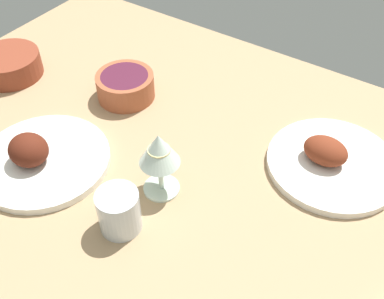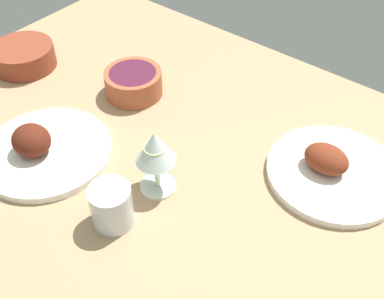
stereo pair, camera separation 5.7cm
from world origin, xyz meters
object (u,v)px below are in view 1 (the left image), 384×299
bowl_potatoes (9,64)px  plate_center_main (40,158)px  bowl_onions (125,85)px  wine_glass (158,152)px  plate_near_viewer (331,161)px  water_tumbler (119,211)px

bowl_potatoes → plate_center_main: bearing=-31.1°
bowl_onions → wine_glass: wine_glass is taller
plate_center_main → plate_near_viewer: 58.17cm
bowl_potatoes → wine_glass: (53.39, -9.64, 6.83)cm
bowl_potatoes → wine_glass: size_ratio=1.10×
plate_near_viewer → bowl_potatoes: plate_near_viewer is taller
plate_near_viewer → bowl_onions: size_ratio=1.96×
bowl_potatoes → water_tumbler: 56.62cm
bowl_potatoes → water_tumbler: size_ratio=1.85×
water_tumbler → plate_near_viewer: bearing=53.6°
plate_center_main → bowl_potatoes: bearing=148.9°
bowl_onions → bowl_potatoes: bearing=-163.0°
water_tumbler → wine_glass: bearing=86.5°
bowl_potatoes → wine_glass: bearing=-10.2°
bowl_onions → water_tumbler: water_tumbler is taller
plate_near_viewer → bowl_onions: bearing=-174.2°
plate_near_viewer → wine_glass: 35.27cm
bowl_onions → wine_glass: size_ratio=0.96×
plate_near_viewer → bowl_onions: 48.96cm
wine_glass → bowl_potatoes: bearing=169.8°
wine_glass → water_tumbler: 12.41cm
plate_center_main → bowl_onions: size_ratio=1.98×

